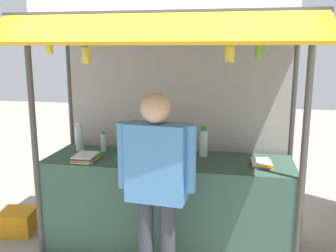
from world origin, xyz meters
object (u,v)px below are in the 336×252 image
Objects in this scene: water_bottle_right at (203,142)px; banana_bunch_leftmost at (50,47)px; water_bottle_rear_center at (160,144)px; magazine_stack_left at (86,157)px; banana_bunch_rightmost at (86,55)px; water_bottle_far_right at (104,142)px; water_bottle_center at (79,137)px; magazine_stack_back_left at (261,163)px; plastic_crate at (18,221)px; banana_bunch_inner_left at (260,49)px; banana_bunch_inner_right at (230,53)px; vendor_person at (156,176)px.

banana_bunch_leftmost is (-1.34, -0.67, 0.99)m from water_bottle_right.
water_bottle_right is 0.46m from water_bottle_rear_center.
banana_bunch_rightmost reaches higher than magazine_stack_left.
water_bottle_right is 1.00× the size of magazine_stack_left.
water_bottle_far_right is 0.96× the size of banana_bunch_leftmost.
water_bottle_rear_center is (0.93, -0.04, -0.02)m from water_bottle_center.
water_bottle_far_right is at bearing 172.68° from magazine_stack_back_left.
plastic_crate is (-0.73, -0.18, -0.99)m from water_bottle_center.
banana_bunch_leftmost is (-0.89, -0.60, 1.01)m from water_bottle_rear_center.
banana_bunch_rightmost reaches higher than water_bottle_far_right.
water_bottle_right is at bearing 127.12° from banana_bunch_inner_left.
banana_bunch_leftmost is 0.78× the size of banana_bunch_inner_right.
banana_bunch_rightmost reaches higher than plastic_crate.
banana_bunch_inner_left and banana_bunch_leftmost have the same top height.
banana_bunch_leftmost reaches higher than magazine_stack_left.
banana_bunch_rightmost is 1.24m from vendor_person.
banana_bunch_leftmost is at bearing -153.48° from water_bottle_right.
water_bottle_far_right is 1.82m from banana_bunch_inner_right.
banana_bunch_leftmost is (-0.17, -0.29, 1.11)m from magazine_stack_left.
water_bottle_right is at bearing 5.60° from plastic_crate.
banana_bunch_inner_right is (0.72, -0.60, 0.96)m from water_bottle_rear_center.
banana_bunch_rightmost reaches higher than water_bottle_rear_center.
water_bottle_center reaches higher than water_bottle_far_right.
vendor_person is (0.15, -0.87, -0.05)m from water_bottle_rear_center.
magazine_stack_back_left is (0.59, -0.23, -0.12)m from water_bottle_right.
water_bottle_center is 0.93m from water_bottle_rear_center.
vendor_person is at bearing -33.03° from magazine_stack_left.
water_bottle_right is at bearing -102.45° from vendor_person.
magazine_stack_back_left is 0.79× the size of plastic_crate.
banana_bunch_inner_left is 3.31m from plastic_crate.
water_bottle_center is 2.01m from banana_bunch_inner_right.
plastic_crate is at bearing -16.59° from vendor_person.
banana_bunch_inner_left is at bearing 0.16° from banana_bunch_inner_right.
banana_bunch_inner_left and banana_bunch_inner_right have the same top height.
banana_bunch_inner_left is at bearing -155.88° from vendor_person.
vendor_person is 2.17m from plastic_crate.
banana_bunch_inner_left is 0.15× the size of vendor_person.
water_bottle_right is at bearing 34.01° from banana_bunch_rightmost.
water_bottle_center is 1.00× the size of banana_bunch_rightmost.
banana_bunch_inner_left reaches higher than water_bottle_center.
banana_bunch_rightmost is 1.38× the size of banana_bunch_leftmost.
water_bottle_right is 2.35m from plastic_crate.
banana_bunch_inner_left is at bearing -9.76° from magazine_stack_left.
water_bottle_rear_center is at bearing 34.06° from banana_bunch_leftmost.
banana_bunch_leftmost is (-0.23, -0.66, 1.04)m from water_bottle_far_right.
banana_bunch_leftmost is at bearing -179.97° from banana_bunch_inner_right.
magazine_stack_back_left is 1.12× the size of banana_bunch_inner_left.
banana_bunch_leftmost is (-0.35, 0.00, 0.07)m from banana_bunch_rightmost.
magazine_stack_back_left is 1.00× the size of banana_bunch_inner_right.
water_bottle_center is 1.20× the size of banana_bunch_inner_left.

